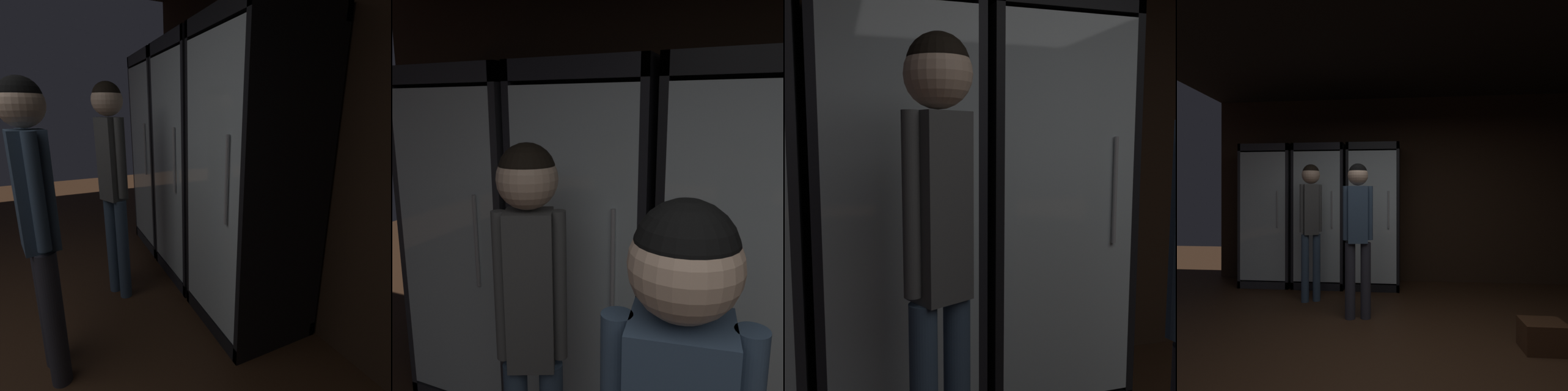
% 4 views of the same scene
% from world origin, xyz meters
% --- Properties ---
extents(wall_back, '(6.00, 0.06, 2.80)m').
position_xyz_m(wall_back, '(0.00, 3.03, 1.40)').
color(wall_back, black).
rests_on(wall_back, ground).
extents(ceiling_panel, '(6.00, 8.00, 0.06)m').
position_xyz_m(ceiling_panel, '(0.00, 1.00, 2.83)').
color(ceiling_panel, black).
rests_on(ceiling_panel, wall_back).
extents(cooler_far_left, '(0.73, 0.65, 2.03)m').
position_xyz_m(cooler_far_left, '(-2.02, 2.71, 0.99)').
color(cooler_far_left, '#2B2B30').
rests_on(cooler_far_left, ground).
extents(cooler_left, '(0.73, 0.65, 2.03)m').
position_xyz_m(cooler_left, '(-1.25, 2.71, 0.99)').
color(cooler_left, black).
rests_on(cooler_left, ground).
extents(cooler_center, '(0.73, 0.65, 2.03)m').
position_xyz_m(cooler_center, '(-0.49, 2.71, 0.99)').
color(cooler_center, black).
rests_on(cooler_center, ground).
extents(shopper_near, '(0.25, 0.22, 1.69)m').
position_xyz_m(shopper_near, '(-1.20, 1.90, 1.10)').
color(shopper_near, '#384C66').
rests_on(shopper_near, ground).
extents(shopper_far, '(0.32, 0.22, 1.64)m').
position_xyz_m(shopper_far, '(-0.55, 1.39, 1.01)').
color(shopper_far, '#2D2D38').
rests_on(shopper_far, ground).
extents(wine_crate_floor, '(0.34, 0.26, 0.25)m').
position_xyz_m(wine_crate_floor, '(1.10, 0.81, 0.12)').
color(wine_crate_floor, '#3D2314').
rests_on(wine_crate_floor, ground).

